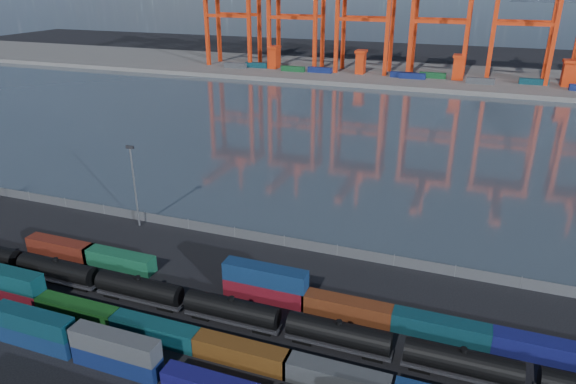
% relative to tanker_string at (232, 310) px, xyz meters
% --- Properties ---
extents(ground, '(700.00, 700.00, 0.00)m').
position_rel_tanker_string_xyz_m(ground, '(-1.06, -4.20, -2.22)').
color(ground, black).
rests_on(ground, ground).
extents(harbor_water, '(700.00, 700.00, 0.00)m').
position_rel_tanker_string_xyz_m(harbor_water, '(-1.06, 100.80, -2.21)').
color(harbor_water, '#313D47').
rests_on(harbor_water, ground).
extents(far_quay, '(700.00, 70.00, 2.00)m').
position_rel_tanker_string_xyz_m(far_quay, '(-1.06, 205.80, -1.22)').
color(far_quay, '#514F4C').
rests_on(far_quay, ground).
extents(container_row_south, '(140.43, 2.45, 5.23)m').
position_rel_tanker_string_xyz_m(container_row_south, '(-1.60, -13.23, 0.01)').
color(container_row_south, '#404145').
rests_on(container_row_south, ground).
extents(container_row_mid, '(143.01, 2.62, 5.59)m').
position_rel_tanker_string_xyz_m(container_row_mid, '(-10.89, -6.81, -0.58)').
color(container_row_mid, '#3A3C3F').
rests_on(container_row_mid, ground).
extents(container_row_north, '(104.18, 2.67, 5.68)m').
position_rel_tanker_string_xyz_m(container_row_north, '(10.04, 7.19, -0.44)').
color(container_row_north, '#601F13').
rests_on(container_row_north, ground).
extents(tanker_string, '(138.37, 3.09, 4.42)m').
position_rel_tanker_string_xyz_m(tanker_string, '(0.00, 0.00, 0.00)').
color(tanker_string, black).
rests_on(tanker_string, ground).
extents(waterfront_fence, '(160.12, 0.12, 2.20)m').
position_rel_tanker_string_xyz_m(waterfront_fence, '(-1.06, 23.80, -1.21)').
color(waterfront_fence, '#595B5E').
rests_on(waterfront_fence, ground).
extents(yard_light_mast, '(1.60, 0.40, 16.60)m').
position_rel_tanker_string_xyz_m(yard_light_mast, '(-31.06, 21.80, 7.08)').
color(yard_light_mast, slate).
rests_on(yard_light_mast, ground).
extents(quay_containers, '(172.58, 10.99, 2.60)m').
position_rel_tanker_string_xyz_m(quay_containers, '(-12.06, 191.26, 1.08)').
color(quay_containers, navy).
rests_on(quay_containers, far_quay).
extents(straddle_carriers, '(140.00, 7.00, 11.10)m').
position_rel_tanker_string_xyz_m(straddle_carriers, '(-3.56, 195.80, 5.60)').
color(straddle_carriers, red).
rests_on(straddle_carriers, far_quay).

